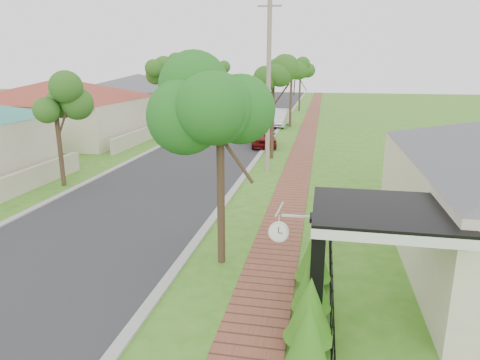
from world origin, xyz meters
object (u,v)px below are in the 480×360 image
Objects in this scene: porch_post at (317,276)px; utility_pole at (268,87)px; parked_car_red at (263,136)px; parked_car_white at (278,118)px; near_tree at (220,116)px; station_clock at (280,231)px.

utility_pole is at bearing 101.91° from porch_post.
parked_car_red is 0.89× the size of parked_car_white.
utility_pole is (1.24, -17.28, 3.67)m from parked_car_white.
parked_car_white is at bearing 97.61° from porch_post.
porch_post is 14.46m from utility_pole.
utility_pole is (-0.15, 11.27, 0.18)m from near_tree.
parked_car_white is 28.80m from near_tree.
parked_car_white is 17.71m from utility_pole.
station_clock is (3.28, -30.65, 1.17)m from parked_car_white.
porch_post is at bearing -78.09° from utility_pole.
utility_pole reaches higher than near_tree.
porch_post is 1.27m from station_clock.
utility_pole is (-2.91, 13.77, 3.33)m from porch_post.
porch_post is 4.87m from near_tree.
station_clock is at bearing 155.26° from porch_post.
station_clock is (1.89, -2.10, -2.32)m from near_tree.
utility_pole reaches higher than parked_car_red.
parked_car_red is 18.83m from near_tree.
parked_car_red is 0.79× the size of near_tree.
porch_post is at bearing -80.74° from parked_car_white.
near_tree is 0.61× the size of utility_pole.
parked_car_red is 20.83m from station_clock.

